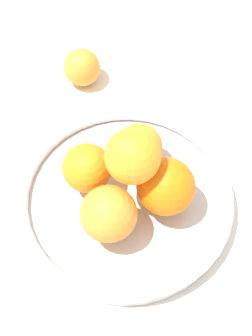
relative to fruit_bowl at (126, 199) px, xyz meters
name	(u,v)px	position (x,y,z in m)	size (l,w,h in m)	color
ground_plane	(126,205)	(0.00, 0.00, -0.02)	(4.00, 4.00, 0.00)	silver
fruit_bowl	(126,199)	(0.00, 0.00, 0.00)	(0.32, 0.32, 0.04)	silver
orange_pile	(129,177)	(0.00, 0.00, 0.07)	(0.19, 0.19, 0.13)	orange
stray_orange	(82,67)	(0.13, -0.23, 0.01)	(0.07, 0.07, 0.07)	orange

